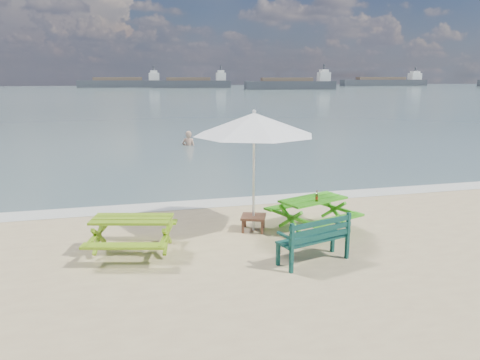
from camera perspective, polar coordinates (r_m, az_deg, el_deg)
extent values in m
plane|color=slate|center=(92.98, -12.88, 10.16)|extent=(300.00, 300.00, 0.00)
cube|color=silver|center=(13.25, -1.78, -2.73)|extent=(22.00, 0.90, 0.01)
cube|color=#729D17|center=(9.57, -13.04, -4.66)|extent=(1.70, 1.11, 0.05)
cube|color=#729D17|center=(10.34, -12.04, -5.01)|extent=(1.58, 0.66, 0.05)
cube|color=#729D17|center=(8.99, -14.00, -7.83)|extent=(1.58, 0.66, 0.05)
cube|color=#729D17|center=(9.69, -12.92, -6.87)|extent=(1.64, 1.22, 0.67)
cube|color=green|center=(10.91, 8.92, -2.36)|extent=(1.71, 1.23, 0.05)
cube|color=green|center=(11.51, 6.36, -3.01)|extent=(1.55, 0.80, 0.05)
cube|color=green|center=(10.50, 11.62, -4.73)|extent=(1.55, 0.80, 0.05)
cube|color=green|center=(11.02, 8.85, -4.32)|extent=(1.67, 1.33, 0.66)
cube|color=#0D3832|center=(9.12, 8.87, -7.10)|extent=(1.52, 0.83, 0.04)
cube|color=#0D3832|center=(8.88, 9.87, -5.99)|extent=(1.41, 0.45, 0.37)
cube|color=#0D3832|center=(9.20, 8.83, -8.44)|extent=(1.44, 0.86, 0.46)
cube|color=brown|center=(10.81, 1.65, -4.51)|extent=(0.71, 0.71, 0.05)
cube|color=brown|center=(10.87, 1.64, -5.39)|extent=(0.63, 0.63, 0.31)
cylinder|color=silver|center=(10.57, 1.68, 0.62)|extent=(0.05, 0.05, 2.63)
cone|color=white|center=(10.39, 1.72, 6.85)|extent=(3.55, 3.55, 0.49)
cylinder|color=#915E15|center=(10.66, 9.33, -2.19)|extent=(0.06, 0.06, 0.15)
cylinder|color=#915E15|center=(10.63, 9.36, -1.47)|extent=(0.03, 0.03, 0.07)
cylinder|color=#B42514|center=(10.66, 9.33, -2.19)|extent=(0.06, 0.06, 0.06)
imported|color=tan|center=(24.23, -6.26, 3.76)|extent=(0.80, 0.66, 1.90)
cylinder|color=black|center=(28.39, 1.58, 6.44)|extent=(0.18, 0.18, 1.31)
cylinder|color=black|center=(29.08, 2.02, 6.38)|extent=(0.16, 0.16, 1.11)
cube|color=#35393F|center=(170.34, 17.15, 11.24)|extent=(31.22, 4.21, 2.20)
cube|color=silver|center=(176.83, 20.53, 11.75)|extent=(3.76, 3.03, 2.20)
cube|color=#35393F|center=(122.40, 6.12, 11.38)|extent=(23.51, 6.80, 2.20)
cube|color=silver|center=(124.72, 10.18, 12.29)|extent=(3.13, 3.32, 2.20)
cube|color=#35393F|center=(137.32, -5.92, 11.52)|extent=(22.52, 6.54, 2.20)
cube|color=silver|center=(137.84, -2.35, 12.49)|extent=(2.99, 3.29, 2.20)
cube|color=#35393F|center=(146.15, -14.24, 11.27)|extent=(25.35, 5.21, 2.20)
cube|color=silver|center=(146.05, -10.45, 12.30)|extent=(3.16, 3.14, 2.20)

